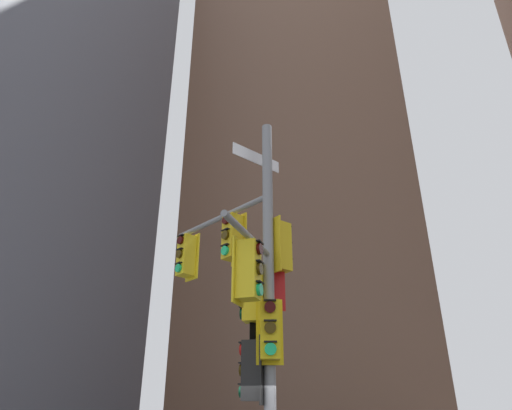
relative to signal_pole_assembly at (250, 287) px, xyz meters
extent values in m
cube|color=slate|center=(-19.51, 8.66, 21.39)|extent=(15.56, 15.56, 51.33)
cube|color=brown|center=(-2.73, 24.20, 18.35)|extent=(15.20, 15.20, 45.25)
cylinder|color=gray|center=(0.41, -0.08, -0.35)|extent=(0.21, 0.21, 7.85)
cylinder|color=gray|center=(-0.96, 0.70, 1.86)|extent=(2.78, 1.68, 0.12)
cylinder|color=gray|center=(0.35, -1.17, 0.58)|extent=(0.22, 2.17, 0.12)
cube|color=gold|center=(-0.45, 0.63, 1.26)|extent=(0.43, 0.27, 1.14)
cube|color=gold|center=(-0.55, 0.47, 1.26)|extent=(0.46, 0.46, 1.00)
cylinder|color=#360605|center=(-0.65, 0.29, 1.61)|extent=(0.20, 0.15, 0.20)
cube|color=black|center=(-0.65, 0.29, 1.73)|extent=(0.23, 0.17, 0.02)
cylinder|color=#3C2C06|center=(-0.65, 0.29, 1.26)|extent=(0.20, 0.15, 0.20)
cube|color=black|center=(-0.65, 0.29, 1.38)|extent=(0.23, 0.17, 0.02)
cylinder|color=#19C672|center=(-0.65, 0.29, 0.91)|extent=(0.20, 0.15, 0.20)
cube|color=black|center=(-0.65, 0.29, 1.03)|extent=(0.23, 0.17, 0.02)
cube|color=yellow|center=(-1.95, 1.50, 1.26)|extent=(0.43, 0.27, 1.14)
cube|color=yellow|center=(-2.05, 1.33, 1.26)|extent=(0.46, 0.46, 1.00)
cylinder|color=#360605|center=(-2.15, 1.16, 1.61)|extent=(0.20, 0.15, 0.20)
cube|color=black|center=(-2.15, 1.16, 1.73)|extent=(0.23, 0.17, 0.02)
cylinder|color=#3C2C06|center=(-2.15, 1.16, 1.26)|extent=(0.20, 0.15, 0.20)
cube|color=black|center=(-2.15, 1.16, 1.38)|extent=(0.23, 0.17, 0.02)
cylinder|color=#19C672|center=(-2.15, 1.16, 0.91)|extent=(0.20, 0.15, 0.20)
cube|color=black|center=(-2.15, 1.16, 1.03)|extent=(0.23, 0.17, 0.02)
cube|color=yellow|center=(0.16, -1.16, -0.02)|extent=(0.05, 0.48, 1.14)
cube|color=yellow|center=(0.35, -1.17, -0.02)|extent=(0.36, 0.36, 1.00)
cylinder|color=#360605|center=(0.55, -1.18, 0.33)|extent=(0.07, 0.20, 0.20)
cube|color=black|center=(0.56, -1.18, 0.45)|extent=(0.08, 0.22, 0.02)
cylinder|color=#3C2C06|center=(0.55, -1.18, -0.02)|extent=(0.07, 0.20, 0.20)
cube|color=black|center=(0.56, -1.18, 0.10)|extent=(0.08, 0.22, 0.02)
cylinder|color=#19C672|center=(0.55, -1.18, -0.37)|extent=(0.07, 0.20, 0.20)
cube|color=black|center=(0.56, -1.18, -0.25)|extent=(0.08, 0.22, 0.02)
cube|color=black|center=(0.29, -0.09, -1.51)|extent=(0.05, 0.48, 1.14)
cube|color=black|center=(0.10, -0.10, -1.51)|extent=(0.35, 0.35, 1.00)
cylinder|color=red|center=(-0.10, -0.11, -1.16)|extent=(0.07, 0.20, 0.20)
cube|color=black|center=(-0.10, -0.11, -1.04)|extent=(0.08, 0.22, 0.02)
cylinder|color=#3C2C06|center=(-0.10, -0.11, -1.51)|extent=(0.07, 0.20, 0.20)
cube|color=black|center=(-0.10, -0.11, -1.39)|extent=(0.08, 0.22, 0.02)
cylinder|color=#06311C|center=(-0.10, -0.11, -1.86)|extent=(0.07, 0.20, 0.20)
cube|color=black|center=(-0.10, -0.11, -1.74)|extent=(0.08, 0.22, 0.02)
cube|color=yellow|center=(0.29, -0.10, -0.18)|extent=(0.08, 0.48, 1.14)
cube|color=yellow|center=(0.10, -0.12, -0.18)|extent=(0.37, 0.37, 1.00)
cylinder|color=red|center=(-0.10, -0.14, 0.17)|extent=(0.08, 0.21, 0.20)
cube|color=black|center=(-0.10, -0.14, 0.29)|extent=(0.10, 0.23, 0.02)
cylinder|color=#3C2C06|center=(-0.10, -0.14, -0.18)|extent=(0.08, 0.21, 0.20)
cube|color=black|center=(-0.10, -0.14, -0.06)|extent=(0.10, 0.23, 0.02)
cylinder|color=#06311C|center=(-0.10, -0.14, -0.53)|extent=(0.08, 0.21, 0.20)
cube|color=black|center=(-0.10, -0.14, -0.41)|extent=(0.10, 0.23, 0.02)
cube|color=gold|center=(0.47, 0.01, 0.81)|extent=(0.41, 0.30, 1.14)
cube|color=gold|center=(0.58, 0.16, 0.81)|extent=(0.47, 0.47, 1.00)
cylinder|color=#360605|center=(0.70, 0.33, 1.16)|extent=(0.20, 0.17, 0.20)
cube|color=black|center=(0.70, 0.33, 1.28)|extent=(0.22, 0.19, 0.02)
cylinder|color=yellow|center=(0.70, 0.33, 0.81)|extent=(0.20, 0.17, 0.20)
cube|color=black|center=(0.70, 0.33, 0.93)|extent=(0.22, 0.19, 0.02)
cylinder|color=#06311C|center=(0.70, 0.33, 0.46)|extent=(0.20, 0.17, 0.20)
cube|color=black|center=(0.70, 0.33, 0.58)|extent=(0.22, 0.19, 0.02)
cube|color=yellow|center=(0.44, -0.20, -0.88)|extent=(0.47, 0.17, 1.14)
cube|color=yellow|center=(0.50, -0.38, -0.88)|extent=(0.43, 0.43, 1.00)
cylinder|color=#360605|center=(0.56, -0.57, -0.53)|extent=(0.21, 0.12, 0.20)
cube|color=black|center=(0.56, -0.57, -0.41)|extent=(0.23, 0.13, 0.02)
cylinder|color=#3C2C06|center=(0.56, -0.57, -0.88)|extent=(0.21, 0.12, 0.20)
cube|color=black|center=(0.56, -0.57, -0.76)|extent=(0.23, 0.13, 0.02)
cylinder|color=#19C672|center=(0.56, -0.57, -1.23)|extent=(0.21, 0.12, 0.20)
cube|color=black|center=(0.56, -0.57, -1.11)|extent=(0.23, 0.13, 0.02)
cube|color=white|center=(0.11, 0.10, 2.93)|extent=(0.73, 1.13, 0.28)
cube|color=#19479E|center=(0.11, 0.10, 2.93)|extent=(0.70, 1.10, 0.24)
cube|color=red|center=(0.35, 0.13, -0.05)|extent=(0.62, 0.19, 0.80)
cube|color=white|center=(0.35, 0.13, -0.05)|extent=(0.58, 0.18, 0.76)
cube|color=black|center=(0.28, 0.09, -0.68)|extent=(0.49, 0.37, 0.72)
cube|color=white|center=(0.28, 0.09, -0.68)|extent=(0.46, 0.34, 0.68)
camera|label=1|loc=(2.62, -8.15, -2.20)|focal=31.68mm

